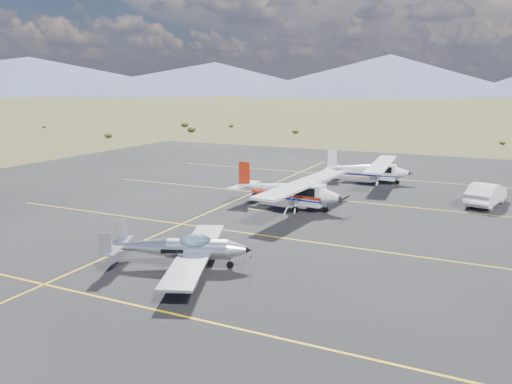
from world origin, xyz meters
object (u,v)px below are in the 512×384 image
Objects in this scene: aircraft_cessna at (289,189)px; aircraft_plain at (369,169)px; aircraft_low_wing at (181,248)px; sedan at (486,194)px.

aircraft_cessna is 1.10× the size of aircraft_plain.
aircraft_plain is (3.00, 12.32, -0.12)m from aircraft_cessna.
aircraft_plain reaches higher than aircraft_low_wing.
aircraft_cessna is at bearing 42.72° from sedan.
aircraft_plain is 2.19× the size of sedan.
aircraft_plain is (3.20, 25.90, 0.27)m from aircraft_low_wing.
aircraft_cessna is at bearing 67.78° from aircraft_low_wing.
aircraft_plain reaches higher than sedan.
aircraft_cessna reaches higher than sedan.
aircraft_low_wing is at bearing -85.84° from aircraft_cessna.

